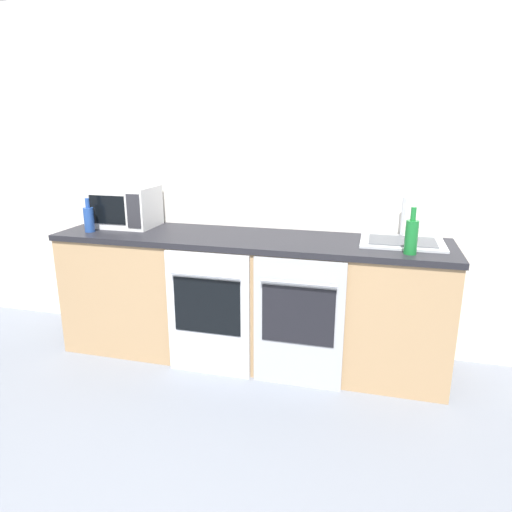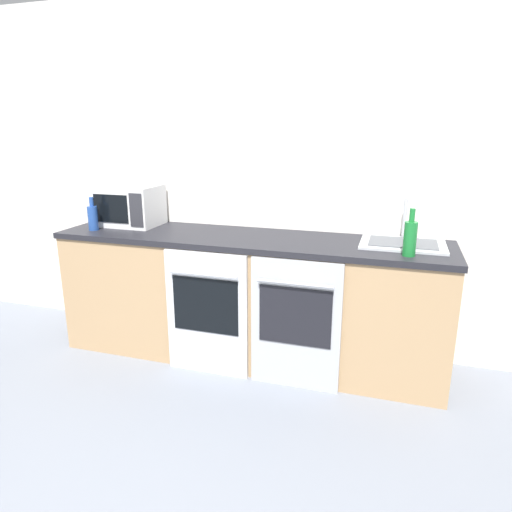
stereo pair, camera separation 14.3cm
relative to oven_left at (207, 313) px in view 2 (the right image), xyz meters
The scene contains 8 objects.
wall_back 1.10m from the oven_left, 74.14° to the left, with size 10.00×0.06×2.60m.
counter_back 0.38m from the oven_left, 59.89° to the left, with size 2.77×0.64×0.92m.
oven_left is the anchor object (origin of this frame).
oven_right 0.61m from the oven_left, ahead, with size 0.58×0.06×0.87m.
microwave 1.12m from the oven_left, 152.44° to the left, with size 0.48×0.35×0.31m.
bottle_green 1.40m from the oven_left, ahead, with size 0.08×0.08×0.28m.
bottle_blue 1.14m from the oven_left, 169.42° to the left, with size 0.07×0.07×0.25m.
sink 1.38m from the oven_left, 18.17° to the left, with size 0.53×0.40×0.28m.
Camera 2 is at (0.99, -0.83, 1.65)m, focal length 32.00 mm.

